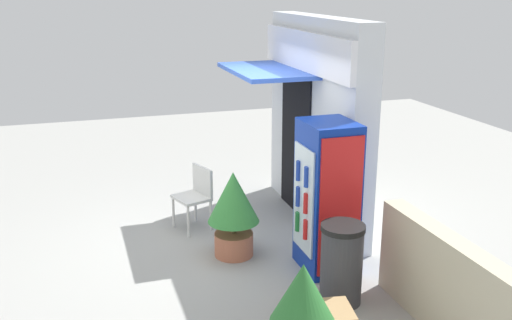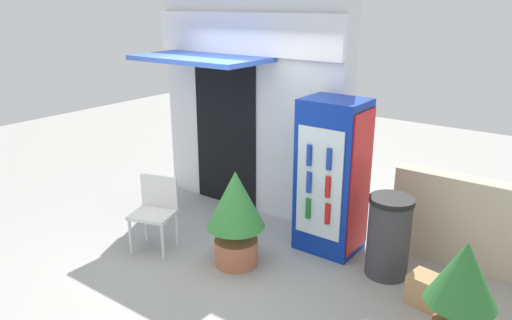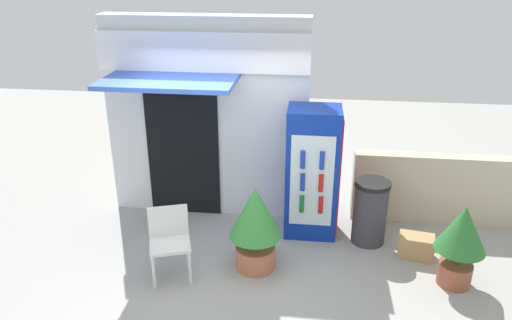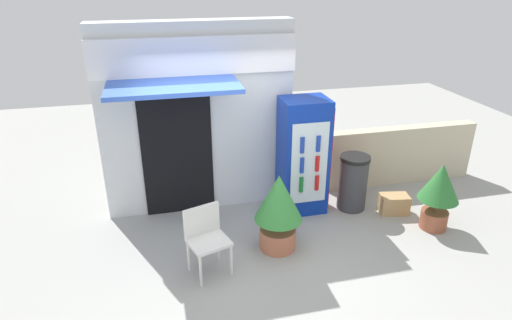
# 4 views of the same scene
# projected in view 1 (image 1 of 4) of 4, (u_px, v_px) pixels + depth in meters

# --- Properties ---
(ground) EXTENTS (16.00, 16.00, 0.00)m
(ground) POSITION_uv_depth(u_px,v_px,m) (215.00, 242.00, 7.83)
(ground) COLOR #A3A39E
(storefront_building) EXTENTS (2.88, 1.30, 2.89)m
(storefront_building) POSITION_uv_depth(u_px,v_px,m) (314.00, 117.00, 8.26)
(storefront_building) COLOR silver
(storefront_building) RESTS_ON ground
(drink_cooler) EXTENTS (0.72, 0.63, 1.81)m
(drink_cooler) POSITION_uv_depth(u_px,v_px,m) (327.00, 197.00, 6.87)
(drink_cooler) COLOR #0C2D9E
(drink_cooler) RESTS_ON ground
(plastic_chair) EXTENTS (0.58, 0.54, 0.87)m
(plastic_chair) POSITION_uv_depth(u_px,v_px,m) (196.00, 193.00, 8.15)
(plastic_chair) COLOR silver
(plastic_chair) RESTS_ON ground
(potted_plant_near_shop) EXTENTS (0.65, 0.65, 1.11)m
(potted_plant_near_shop) POSITION_uv_depth(u_px,v_px,m) (233.00, 207.00, 7.27)
(potted_plant_near_shop) COLOR #BC6B4C
(potted_plant_near_shop) RESTS_ON ground
(potted_plant_curbside) EXTENTS (0.58, 0.58, 1.03)m
(potted_plant_curbside) POSITION_uv_depth(u_px,v_px,m) (303.00, 305.00, 5.09)
(potted_plant_curbside) COLOR #995138
(potted_plant_curbside) RESTS_ON ground
(trash_bin) EXTENTS (0.47, 0.47, 0.90)m
(trash_bin) POSITION_uv_depth(u_px,v_px,m) (341.00, 264.00, 6.24)
(trash_bin) COLOR #38383D
(trash_bin) RESTS_ON ground
(stone_boundary_wall) EXTENTS (2.78, 0.23, 1.03)m
(stone_boundary_wall) POSITION_uv_depth(u_px,v_px,m) (469.00, 304.00, 5.34)
(stone_boundary_wall) COLOR beige
(stone_boundary_wall) RESTS_ON ground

